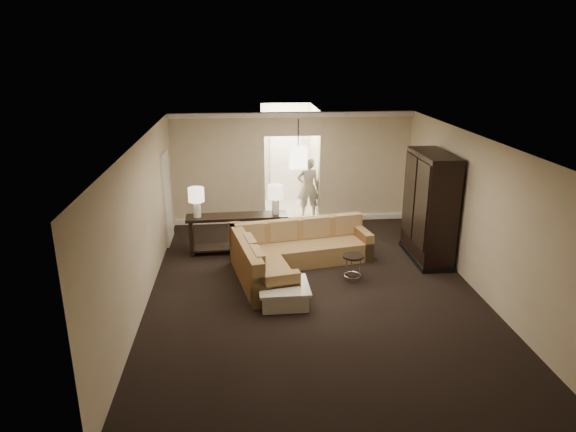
{
  "coord_description": "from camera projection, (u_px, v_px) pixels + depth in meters",
  "views": [
    {
      "loc": [
        -1.25,
        -8.57,
        4.33
      ],
      "look_at": [
        -0.36,
        1.2,
        1.06
      ],
      "focal_mm": 32.0,
      "sensor_mm": 36.0,
      "label": 1
    }
  ],
  "objects": [
    {
      "name": "table_lamp_left",
      "position": [
        196.0,
        198.0,
        10.84
      ],
      "size": [
        0.34,
        0.34,
        0.64
      ],
      "color": "white",
      "rests_on": "console_table"
    },
    {
      "name": "side_door",
      "position": [
        167.0,
        198.0,
        11.64
      ],
      "size": [
        0.05,
        0.9,
        2.1
      ],
      "primitive_type": "cube",
      "color": "white",
      "rests_on": "ground"
    },
    {
      "name": "sectional_sofa",
      "position": [
        290.0,
        254.0,
        10.33
      ],
      "size": [
        3.02,
        2.72,
        0.87
      ],
      "rotation": [
        0.0,
        0.0,
        0.19
      ],
      "color": "brown",
      "rests_on": "ground"
    },
    {
      "name": "person",
      "position": [
        308.0,
        184.0,
        13.4
      ],
      "size": [
        0.65,
        0.44,
        1.78
      ],
      "primitive_type": "imported",
      "rotation": [
        0.0,
        0.0,
        3.12
      ],
      "color": "beige",
      "rests_on": "ground"
    },
    {
      "name": "armoire",
      "position": [
        429.0,
        209.0,
        10.65
      ],
      "size": [
        0.68,
        1.59,
        2.29
      ],
      "color": "black",
      "rests_on": "ground"
    },
    {
      "name": "drink_table",
      "position": [
        353.0,
        262.0,
        9.87
      ],
      "size": [
        0.41,
        0.41,
        0.51
      ],
      "rotation": [
        0.0,
        0.0,
        0.12
      ],
      "color": "black",
      "rests_on": "ground"
    },
    {
      "name": "table_lamp_right",
      "position": [
        276.0,
        195.0,
        11.05
      ],
      "size": [
        0.34,
        0.34,
        0.64
      ],
      "color": "white",
      "rests_on": "console_table"
    },
    {
      "name": "crown_molding",
      "position": [
        293.0,
        115.0,
        12.45
      ],
      "size": [
        6.0,
        0.1,
        0.12
      ],
      "primitive_type": "cube",
      "color": "white",
      "rests_on": "wall_back"
    },
    {
      "name": "ceiling",
      "position": [
        316.0,
        140.0,
        8.69
      ],
      "size": [
        6.0,
        8.0,
        0.02
      ],
      "primitive_type": "cube",
      "color": "white",
      "rests_on": "wall_back"
    },
    {
      "name": "console_table",
      "position": [
        237.0,
        230.0,
        11.19
      ],
      "size": [
        2.2,
        0.59,
        0.84
      ],
      "rotation": [
        0.0,
        0.0,
        0.04
      ],
      "color": "black",
      "rests_on": "ground"
    },
    {
      "name": "wall_front",
      "position": [
        367.0,
        341.0,
        5.35
      ],
      "size": [
        6.0,
        0.04,
        2.8
      ],
      "primitive_type": "cube",
      "color": "beige",
      "rests_on": "ground"
    },
    {
      "name": "coffee_table",
      "position": [
        284.0,
        294.0,
        9.02
      ],
      "size": [
        0.89,
        0.89,
        0.37
      ],
      "rotation": [
        0.0,
        0.0,
        0.01
      ],
      "color": "silver",
      "rests_on": "ground"
    },
    {
      "name": "foyer",
      "position": [
        288.0,
        160.0,
        14.21
      ],
      "size": [
        1.44,
        2.02,
        2.8
      ],
      "color": "beige",
      "rests_on": "ground"
    },
    {
      "name": "pendant_light",
      "position": [
        298.0,
        157.0,
        11.51
      ],
      "size": [
        0.38,
        0.38,
        1.09
      ],
      "color": "black",
      "rests_on": "ceiling"
    },
    {
      "name": "ground",
      "position": [
        313.0,
        289.0,
        9.58
      ],
      "size": [
        8.0,
        8.0,
        0.0
      ],
      "primitive_type": "plane",
      "color": "black",
      "rests_on": "ground"
    },
    {
      "name": "wall_right",
      "position": [
        477.0,
        214.0,
        9.39
      ],
      "size": [
        0.04,
        8.0,
        2.8
      ],
      "primitive_type": "cube",
      "color": "beige",
      "rests_on": "ground"
    },
    {
      "name": "wall_left",
      "position": [
        143.0,
        223.0,
        8.88
      ],
      "size": [
        0.04,
        8.0,
        2.8
      ],
      "primitive_type": "cube",
      "color": "beige",
      "rests_on": "ground"
    },
    {
      "name": "wall_back",
      "position": [
        292.0,
        168.0,
        12.91
      ],
      "size": [
        6.0,
        0.04,
        2.8
      ],
      "primitive_type": "cube",
      "color": "beige",
      "rests_on": "ground"
    },
    {
      "name": "baseboard",
      "position": [
        292.0,
        219.0,
        13.29
      ],
      "size": [
        6.0,
        0.1,
        0.12
      ],
      "primitive_type": "cube",
      "color": "white",
      "rests_on": "ground"
    }
  ]
}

